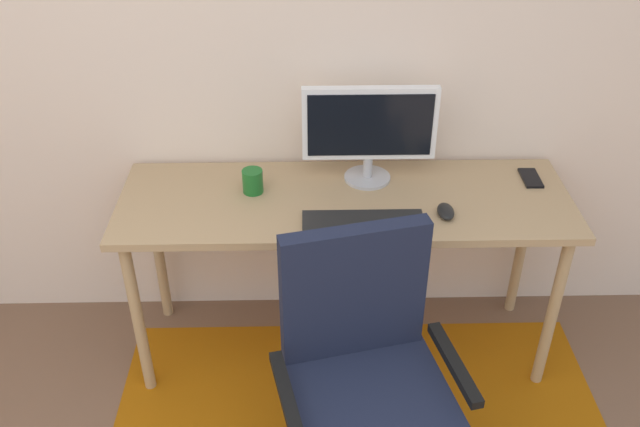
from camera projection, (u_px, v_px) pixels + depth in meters
name	position (u px, v px, depth m)	size (l,w,h in m)	color
wall_back	(200.00, 25.00, 2.55)	(6.00, 0.10, 2.60)	beige
desk	(345.00, 215.00, 2.61)	(1.69, 0.56, 0.75)	tan
monitor	(369.00, 128.00, 2.56)	(0.50, 0.18, 0.38)	#B2B2B7
keyboard	(363.00, 222.00, 2.43)	(0.43, 0.13, 0.02)	black
computer_mouse	(446.00, 211.00, 2.47)	(0.06, 0.10, 0.03)	black
coffee_cup	(253.00, 181.00, 2.58)	(0.08, 0.08, 0.09)	#1A6022
cell_phone	(531.00, 178.00, 2.68)	(0.07, 0.14, 0.01)	black
office_chair	(365.00, 399.00, 2.21)	(0.63, 0.59, 0.98)	slate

